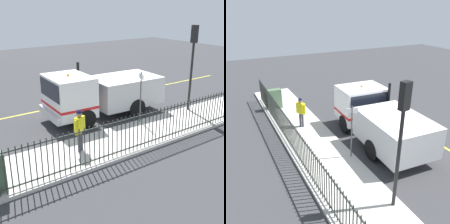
{
  "view_description": "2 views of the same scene",
  "coord_description": "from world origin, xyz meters",
  "views": [
    {
      "loc": [
        12.22,
        -9.64,
        5.55
      ],
      "look_at": [
        2.05,
        -2.41,
        1.0
      ],
      "focal_mm": 48.95,
      "sensor_mm": 36.0,
      "label": 1
    },
    {
      "loc": [
        6.75,
        7.63,
        6.42
      ],
      "look_at": [
        1.28,
        -3.42,
        1.1
      ],
      "focal_mm": 40.67,
      "sensor_mm": 36.0,
      "label": 2
    }
  ],
  "objects": [
    {
      "name": "sidewalk_slab",
      "position": [
        3.06,
        0.0,
        0.07
      ],
      "size": [
        2.58,
        23.17,
        0.13
      ],
      "primitive_type": "cube",
      "color": "beige",
      "rests_on": "ground"
    },
    {
      "name": "iron_fence",
      "position": [
        4.14,
        -0.0,
        0.88
      ],
      "size": [
        0.04,
        19.73,
        1.49
      ],
      "color": "#2D332D",
      "rests_on": "sidewalk_slab"
    },
    {
      "name": "lane_marking",
      "position": [
        -2.56,
        0.0,
        0.0
      ],
      "size": [
        0.12,
        20.85,
        0.01
      ],
      "primitive_type": "cube",
      "color": "yellow",
      "rests_on": "ground"
    },
    {
      "name": "traffic_light_near",
      "position": [
        2.12,
        2.5,
        3.19
      ],
      "size": [
        0.33,
        0.25,
        4.33
      ],
      "rotation": [
        0.0,
        0.0,
        3.3
      ],
      "color": "black",
      "rests_on": "sidewalk_slab"
    },
    {
      "name": "ground_plane",
      "position": [
        0.0,
        0.0,
        0.0
      ],
      "size": [
        50.97,
        50.97,
        0.0
      ],
      "primitive_type": "plane",
      "color": "#38383A",
      "rests_on": "ground"
    },
    {
      "name": "street_sign",
      "position": [
        1.97,
        -0.72,
        1.63
      ],
      "size": [
        0.49,
        0.16,
        2.4
      ],
      "color": "#4C4C4C",
      "rests_on": "sidewalk_slab"
    },
    {
      "name": "traffic_cone",
      "position": [
        -1.86,
        0.62,
        0.29
      ],
      "size": [
        0.41,
        0.41,
        0.58
      ],
      "primitive_type": "cone",
      "color": "orange",
      "rests_on": "ground"
    },
    {
      "name": "work_truck",
      "position": [
        -0.02,
        -1.82,
        1.29
      ],
      "size": [
        2.68,
        6.12,
        2.68
      ],
      "rotation": [
        0.0,
        0.0,
        3.09
      ],
      "color": "white",
      "rests_on": "ground"
    },
    {
      "name": "worker_standing",
      "position": [
        2.96,
        -4.54,
        1.16
      ],
      "size": [
        0.42,
        0.55,
        1.68
      ],
      "rotation": [
        0.0,
        0.0,
        2.1
      ],
      "color": "yellow",
      "rests_on": "sidewalk_slab"
    }
  ]
}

